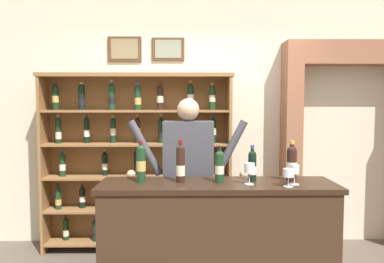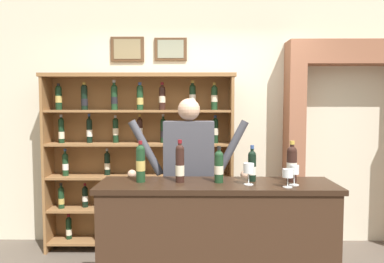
% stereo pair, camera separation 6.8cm
% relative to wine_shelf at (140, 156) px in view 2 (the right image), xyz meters
% --- Properties ---
extents(back_wall, '(12.00, 0.19, 3.20)m').
position_rel_wine_shelf_xyz_m(back_wall, '(0.66, 0.33, 0.55)').
color(back_wall, beige).
rests_on(back_wall, ground).
extents(wine_shelf, '(2.09, 0.33, 1.95)m').
position_rel_wine_shelf_xyz_m(wine_shelf, '(0.00, 0.00, 0.00)').
color(wine_shelf, olive).
rests_on(wine_shelf, ground).
extents(archway_doorway, '(1.49, 0.45, 2.32)m').
position_rel_wine_shelf_xyz_m(archway_doorway, '(2.39, 0.20, 0.26)').
color(archway_doorway, '#935B42').
rests_on(archway_doorway, ground).
extents(tasting_counter, '(1.81, 0.50, 1.02)m').
position_rel_wine_shelf_xyz_m(tasting_counter, '(0.78, -1.28, -0.54)').
color(tasting_counter, '#382316').
rests_on(tasting_counter, ground).
extents(shopkeeper, '(1.10, 0.22, 1.67)m').
position_rel_wine_shelf_xyz_m(shopkeeper, '(0.56, -0.77, -0.01)').
color(shopkeeper, '#2D3347').
rests_on(shopkeeper, ground).
extents(tasting_bottle_riserva, '(0.07, 0.07, 0.32)m').
position_rel_wine_shelf_xyz_m(tasting_bottle_riserva, '(0.19, -1.25, 0.13)').
color(tasting_bottle_riserva, '#19381E').
rests_on(tasting_bottle_riserva, tasting_counter).
extents(tasting_bottle_chianti, '(0.07, 0.07, 0.33)m').
position_rel_wine_shelf_xyz_m(tasting_bottle_chianti, '(0.50, -1.26, 0.12)').
color(tasting_bottle_chianti, black).
rests_on(tasting_bottle_chianti, tasting_counter).
extents(tasting_bottle_prosecco, '(0.07, 0.07, 0.28)m').
position_rel_wine_shelf_xyz_m(tasting_bottle_prosecco, '(0.80, -1.27, 0.10)').
color(tasting_bottle_prosecco, '#19381E').
rests_on(tasting_bottle_prosecco, tasting_counter).
extents(tasting_bottle_rosso, '(0.07, 0.07, 0.28)m').
position_rel_wine_shelf_xyz_m(tasting_bottle_rosso, '(1.06, -1.21, 0.10)').
color(tasting_bottle_rosso, black).
rests_on(tasting_bottle_rosso, tasting_counter).
extents(tasting_bottle_super_tuscan, '(0.08, 0.08, 0.32)m').
position_rel_wine_shelf_xyz_m(tasting_bottle_super_tuscan, '(1.37, -1.22, 0.12)').
color(tasting_bottle_super_tuscan, black).
rests_on(tasting_bottle_super_tuscan, tasting_counter).
extents(wine_glass_left, '(0.07, 0.07, 0.15)m').
position_rel_wine_shelf_xyz_m(wine_glass_left, '(1.35, -1.36, 0.08)').
color(wine_glass_left, silver).
rests_on(wine_glass_left, tasting_counter).
extents(wine_glass_right, '(0.08, 0.08, 0.13)m').
position_rel_wine_shelf_xyz_m(wine_glass_right, '(1.29, -1.43, 0.07)').
color(wine_glass_right, silver).
rests_on(wine_glass_right, tasting_counter).
extents(wine_glass_spare, '(0.08, 0.08, 0.16)m').
position_rel_wine_shelf_xyz_m(wine_glass_spare, '(1.02, -1.35, 0.09)').
color(wine_glass_spare, silver).
rests_on(wine_glass_spare, tasting_counter).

